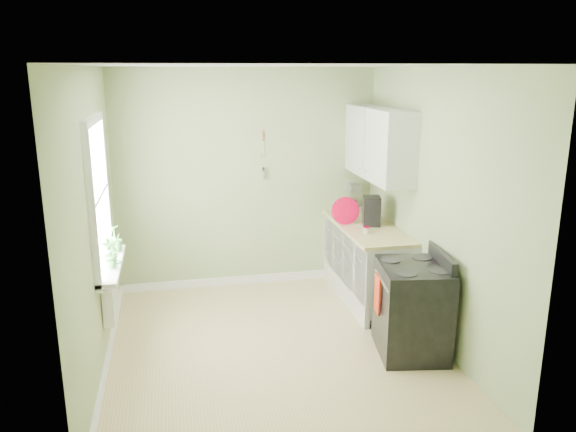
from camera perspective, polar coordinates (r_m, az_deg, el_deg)
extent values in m
cube|color=tan|center=(5.70, -1.33, -13.37)|extent=(3.20, 3.60, 0.02)
cube|color=white|center=(5.03, -1.52, 15.14)|extent=(3.20, 3.60, 0.02)
cube|color=#93A570|center=(6.94, -4.18, 3.69)|extent=(3.20, 0.02, 2.70)
cube|color=#93A570|center=(5.16, -19.27, -0.96)|extent=(0.02, 3.60, 2.70)
cube|color=#93A570|center=(5.71, 14.68, 0.83)|extent=(0.02, 3.60, 2.70)
cube|color=white|center=(6.73, 8.02, -4.87)|extent=(0.60, 1.60, 0.87)
cube|color=#D5C382|center=(6.59, 8.08, -1.14)|extent=(0.64, 1.60, 0.04)
cube|color=white|center=(6.53, 9.20, 7.29)|extent=(0.35, 1.40, 0.80)
cube|color=white|center=(5.40, -18.87, 1.93)|extent=(0.02, 1.00, 1.30)
cube|color=white|center=(5.30, -19.26, 9.18)|extent=(0.06, 1.14, 0.07)
cube|color=white|center=(5.58, -18.08, -4.92)|extent=(0.06, 1.14, 0.07)
cube|color=white|center=(5.40, -18.66, 1.95)|extent=(0.04, 1.00, 0.04)
cube|color=white|center=(5.57, -17.48, -4.75)|extent=(0.18, 1.14, 0.04)
cube|color=white|center=(5.64, -17.57, -8.09)|extent=(0.12, 0.50, 0.35)
cylinder|color=#D5C382|center=(6.86, -2.55, 8.06)|extent=(0.02, 0.02, 0.10)
cylinder|color=silver|center=(6.88, -2.54, 7.07)|extent=(0.01, 0.01, 0.16)
cylinder|color=silver|center=(6.93, -2.51, 4.28)|extent=(0.01, 0.14, 0.14)
cube|color=black|center=(5.57, 12.48, -9.40)|extent=(0.73, 0.81, 0.86)
cube|color=black|center=(5.41, 12.74, -5.11)|extent=(0.73, 0.81, 0.03)
cube|color=black|center=(5.51, 15.39, -4.16)|extent=(0.17, 0.72, 0.13)
cylinder|color=#B2B2B7|center=(5.33, 9.53, -6.52)|extent=(0.12, 0.59, 0.02)
cube|color=#AF2A14|center=(5.47, 9.09, -7.84)|extent=(0.05, 0.21, 0.36)
cube|color=#B2B2B7|center=(7.24, 6.55, 0.85)|extent=(0.20, 0.30, 0.08)
cube|color=#B2B2B7|center=(7.33, 6.26, 2.14)|extent=(0.12, 0.08, 0.22)
cube|color=#B2B2B7|center=(7.20, 6.56, 2.95)|extent=(0.14, 0.30, 0.10)
sphere|color=#B2B2B7|center=(7.30, 6.30, 3.35)|extent=(0.12, 0.12, 0.12)
cylinder|color=silver|center=(7.18, 6.71, 1.20)|extent=(0.17, 0.17, 0.14)
cylinder|color=silver|center=(6.83, 5.89, 0.34)|extent=(0.11, 0.11, 0.15)
cone|color=silver|center=(6.80, 5.91, 1.13)|extent=(0.11, 0.11, 0.04)
cylinder|color=silver|center=(6.80, 5.24, 0.51)|extent=(0.11, 0.05, 0.08)
cube|color=black|center=(6.57, 8.47, 0.52)|extent=(0.24, 0.26, 0.34)
cylinder|color=black|center=(6.58, 8.20, -0.36)|extent=(0.11, 0.11, 0.12)
cylinder|color=#B6032C|center=(6.56, 5.84, 0.53)|extent=(0.33, 0.08, 0.33)
cylinder|color=beige|center=(6.26, 7.96, -1.45)|extent=(0.07, 0.07, 0.07)
cylinder|color=#B6032C|center=(6.25, 7.97, -1.11)|extent=(0.07, 0.07, 0.01)
imported|color=#3A8336|center=(5.36, -17.67, -3.66)|extent=(0.19, 0.18, 0.29)
imported|color=#3A8336|center=(5.40, -17.63, -3.56)|extent=(0.17, 0.19, 0.29)
imported|color=#3A8336|center=(5.86, -17.21, -2.13)|extent=(0.18, 0.18, 0.28)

